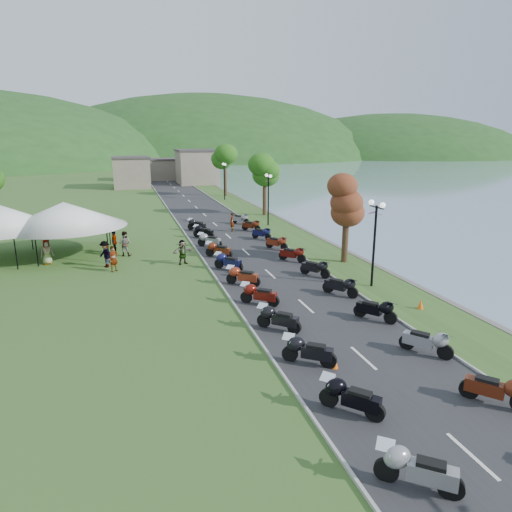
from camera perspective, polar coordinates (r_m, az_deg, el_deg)
road at (r=46.32m, az=-5.15°, el=3.98°), size 7.00×120.00×0.02m
hills_backdrop at (r=205.04m, az=-14.17°, el=11.84°), size 360.00×120.00×76.00m
far_building at (r=90.13m, az=-12.19°, el=10.49°), size 18.00×16.00×5.00m
moto_row_left at (r=23.90m, az=0.39°, el=-4.90°), size 2.60×42.96×1.10m
moto_row_right at (r=28.95m, az=7.25°, el=-1.50°), size 2.60×39.57×1.10m
vendor_tent_main at (r=36.21m, az=-22.63°, el=3.10°), size 5.82×5.82×4.00m
vendor_tent_side at (r=37.05m, az=-29.25°, el=2.59°), size 5.20×5.20×4.00m
tree_lakeside at (r=32.09m, az=11.23°, el=5.12°), size 2.44×2.44×6.78m
pedestrian_a at (r=31.35m, az=-17.25°, el=-1.85°), size 0.77×0.74×1.71m
pedestrian_b at (r=35.23m, az=-16.01°, el=0.03°), size 1.01×0.74×1.86m
pedestrian_c at (r=32.53m, az=-18.20°, el=-1.33°), size 1.05×1.24×1.81m
traffic_cone_near at (r=18.05m, az=9.81°, el=-13.02°), size 0.30×0.30×0.46m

